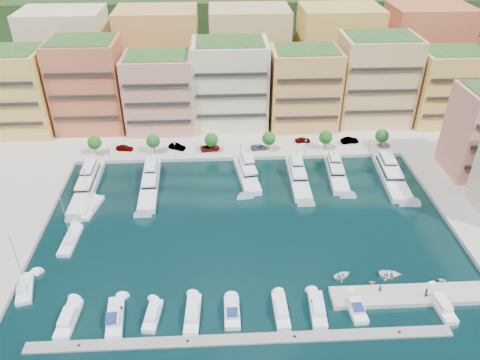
% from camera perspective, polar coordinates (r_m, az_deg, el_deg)
% --- Properties ---
extents(ground, '(400.00, 400.00, 0.00)m').
position_cam_1_polar(ground, '(104.65, 0.94, -5.88)').
color(ground, black).
rests_on(ground, ground).
extents(north_quay, '(220.00, 64.00, 2.00)m').
position_cam_1_polar(north_quay, '(157.86, -0.51, 8.27)').
color(north_quay, '#9E998E').
rests_on(north_quay, ground).
extents(hillside, '(240.00, 40.00, 58.00)m').
position_cam_1_polar(hillside, '(202.52, -1.11, 13.88)').
color(hillside, black).
rests_on(hillside, ground).
extents(south_pontoon, '(72.00, 2.20, 0.35)m').
position_cam_1_polar(south_pontoon, '(83.23, 0.16, -18.91)').
color(south_pontoon, gray).
rests_on(south_pontoon, ground).
extents(finger_pier, '(32.00, 5.00, 2.00)m').
position_cam_1_polar(finger_pier, '(95.36, 20.68, -13.20)').
color(finger_pier, '#9E998E').
rests_on(finger_pier, ground).
extents(apartment_0, '(22.00, 16.50, 24.80)m').
position_cam_1_polar(apartment_0, '(153.77, -26.10, 9.60)').
color(apartment_0, '#E2A952').
rests_on(apartment_0, north_quay).
extents(apartment_1, '(20.00, 16.50, 26.80)m').
position_cam_1_polar(apartment_1, '(148.01, -17.97, 10.97)').
color(apartment_1, '#B86A3D').
rests_on(apartment_1, north_quay).
extents(apartment_2, '(20.00, 15.50, 22.80)m').
position_cam_1_polar(apartment_2, '(142.91, -9.74, 10.47)').
color(apartment_2, tan).
rests_on(apartment_2, north_quay).
extents(apartment_3, '(22.00, 16.50, 25.80)m').
position_cam_1_polar(apartment_3, '(143.23, -1.18, 11.63)').
color(apartment_3, '#F1E8BA').
rests_on(apartment_3, north_quay).
extents(apartment_4, '(20.00, 15.50, 23.80)m').
position_cam_1_polar(apartment_4, '(144.02, 7.80, 11.03)').
color(apartment_4, '#E09D54').
rests_on(apartment_4, north_quay).
extents(apartment_5, '(22.00, 16.50, 26.80)m').
position_cam_1_polar(apartment_5, '(150.79, 16.14, 11.67)').
color(apartment_5, '#E6B17A').
rests_on(apartment_5, north_quay).
extents(apartment_6, '(20.00, 15.50, 22.80)m').
position_cam_1_polar(apartment_6, '(158.12, 23.94, 10.32)').
color(apartment_6, '#E2A952').
rests_on(apartment_6, north_quay).
extents(backblock_0, '(26.00, 18.00, 30.00)m').
position_cam_1_polar(backblock_0, '(170.49, -20.13, 13.97)').
color(backblock_0, '#F1E8BA').
rests_on(backblock_0, north_quay).
extents(backblock_1, '(26.00, 18.00, 30.00)m').
position_cam_1_polar(backblock_1, '(164.37, -9.77, 14.79)').
color(backblock_1, '#E09D54').
rests_on(backblock_1, north_quay).
extents(backblock_2, '(26.00, 18.00, 30.00)m').
position_cam_1_polar(backblock_2, '(163.60, 1.09, 15.16)').
color(backblock_2, '#E6B17A').
rests_on(backblock_2, north_quay).
extents(backblock_3, '(26.00, 18.00, 30.00)m').
position_cam_1_polar(backblock_3, '(168.27, 11.70, 15.01)').
color(backblock_3, '#E2A952').
rests_on(backblock_3, north_quay).
extents(backblock_4, '(26.00, 18.00, 30.00)m').
position_cam_1_polar(backblock_4, '(177.94, 21.42, 14.45)').
color(backblock_4, '#B86A3D').
rests_on(backblock_4, north_quay).
extents(tree_0, '(3.80, 3.80, 5.65)m').
position_cam_1_polar(tree_0, '(134.48, -17.32, 4.37)').
color(tree_0, '#473323').
rests_on(tree_0, north_quay).
extents(tree_1, '(3.80, 3.80, 5.65)m').
position_cam_1_polar(tree_1, '(131.32, -10.54, 4.66)').
color(tree_1, '#473323').
rests_on(tree_1, north_quay).
extents(tree_2, '(3.80, 3.80, 5.65)m').
position_cam_1_polar(tree_2, '(130.08, -3.52, 4.90)').
color(tree_2, '#473323').
rests_on(tree_2, north_quay).
extents(tree_3, '(3.80, 3.80, 5.65)m').
position_cam_1_polar(tree_3, '(130.79, 3.53, 5.06)').
color(tree_3, '#473323').
rests_on(tree_3, north_quay).
extents(tree_4, '(3.80, 3.80, 5.65)m').
position_cam_1_polar(tree_4, '(133.43, 10.41, 5.15)').
color(tree_4, '#473323').
rests_on(tree_4, north_quay).
extents(tree_5, '(3.80, 3.80, 5.65)m').
position_cam_1_polar(tree_5, '(137.89, 16.93, 5.16)').
color(tree_5, '#473323').
rests_on(tree_5, north_quay).
extents(lamppost_0, '(0.30, 0.30, 4.20)m').
position_cam_1_polar(lamppost_0, '(131.96, -15.78, 3.62)').
color(lamppost_0, black).
rests_on(lamppost_0, north_quay).
extents(lamppost_1, '(0.30, 0.30, 4.20)m').
position_cam_1_polar(lamppost_1, '(129.04, -7.96, 3.92)').
color(lamppost_1, black).
rests_on(lamppost_1, north_quay).
extents(lamppost_2, '(0.30, 0.30, 4.20)m').
position_cam_1_polar(lamppost_2, '(128.59, 0.07, 4.15)').
color(lamppost_2, black).
rests_on(lamppost_2, north_quay).
extents(lamppost_3, '(0.30, 0.30, 4.20)m').
position_cam_1_polar(lamppost_3, '(130.65, 8.00, 4.30)').
color(lamppost_3, black).
rests_on(lamppost_3, north_quay).
extents(lamppost_4, '(0.30, 0.30, 4.20)m').
position_cam_1_polar(lamppost_4, '(135.10, 15.55, 4.37)').
color(lamppost_4, black).
rests_on(lamppost_4, north_quay).
extents(yacht_0, '(4.32, 23.90, 7.30)m').
position_cam_1_polar(yacht_0, '(123.05, -18.08, -0.48)').
color(yacht_0, silver).
rests_on(yacht_0, ground).
extents(yacht_1, '(5.00, 23.07, 7.30)m').
position_cam_1_polar(yacht_1, '(120.17, -10.89, -0.24)').
color(yacht_1, silver).
rests_on(yacht_1, ground).
extents(yacht_3, '(6.49, 17.23, 7.30)m').
position_cam_1_polar(yacht_3, '(121.42, 0.84, 0.85)').
color(yacht_3, silver).
rests_on(yacht_3, ground).
extents(yacht_4, '(4.75, 20.60, 7.30)m').
position_cam_1_polar(yacht_4, '(121.47, 7.07, 0.53)').
color(yacht_4, silver).
rests_on(yacht_4, ground).
extents(yacht_5, '(5.42, 17.93, 7.30)m').
position_cam_1_polar(yacht_5, '(124.64, 11.66, 1.03)').
color(yacht_5, silver).
rests_on(yacht_5, ground).
extents(yacht_6, '(6.56, 22.13, 7.30)m').
position_cam_1_polar(yacht_6, '(127.19, 17.89, 0.71)').
color(yacht_6, silver).
rests_on(yacht_6, ground).
extents(cruiser_0, '(3.27, 8.76, 2.55)m').
position_cam_1_polar(cruiser_0, '(90.42, -20.18, -15.66)').
color(cruiser_0, white).
rests_on(cruiser_0, ground).
extents(cruiser_1, '(3.72, 9.29, 2.66)m').
position_cam_1_polar(cruiser_1, '(88.29, -14.99, -15.90)').
color(cruiser_1, white).
rests_on(cruiser_1, ground).
extents(cruiser_2, '(3.21, 7.31, 2.55)m').
position_cam_1_polar(cruiser_2, '(87.15, -10.60, -15.99)').
color(cruiser_2, white).
rests_on(cruiser_2, ground).
extents(cruiser_3, '(2.96, 9.04, 2.55)m').
position_cam_1_polar(cruiser_3, '(86.41, -5.79, -16.01)').
color(cruiser_3, white).
rests_on(cruiser_3, ground).
extents(cruiser_4, '(2.73, 7.14, 2.66)m').
position_cam_1_polar(cruiser_4, '(86.23, -0.97, -15.90)').
color(cruiser_4, white).
rests_on(cruiser_4, ground).
extents(cruiser_5, '(2.57, 8.38, 2.55)m').
position_cam_1_polar(cruiser_5, '(86.83, 5.02, -15.63)').
color(cruiser_5, white).
rests_on(cruiser_5, ground).
extents(cruiser_6, '(3.11, 8.54, 2.55)m').
position_cam_1_polar(cruiser_6, '(87.85, 9.44, -15.33)').
color(cruiser_6, white).
rests_on(cruiser_6, ground).
extents(cruiser_7, '(3.03, 7.22, 2.66)m').
position_cam_1_polar(cruiser_7, '(89.41, 13.93, -14.92)').
color(cruiser_7, white).
rests_on(cruiser_7, ground).
extents(cruiser_9, '(3.05, 8.90, 2.55)m').
position_cam_1_polar(cruiser_9, '(94.75, 23.27, -13.81)').
color(cruiser_9, white).
rests_on(cruiser_9, ground).
extents(sailboat_0, '(4.73, 8.57, 13.20)m').
position_cam_1_polar(sailboat_0, '(99.19, -24.74, -11.97)').
color(sailboat_0, silver).
rests_on(sailboat_0, ground).
extents(sailboat_1, '(3.31, 10.01, 13.20)m').
position_cam_1_polar(sailboat_1, '(107.03, -19.97, -7.02)').
color(sailboat_1, silver).
rests_on(sailboat_1, ground).
extents(sailboat_2, '(4.57, 9.74, 13.20)m').
position_cam_1_polar(sailboat_2, '(115.52, -17.66, -3.29)').
color(sailboat_2, silver).
rests_on(sailboat_2, ground).
extents(tender_1, '(1.55, 1.39, 0.73)m').
position_cam_1_polar(tender_1, '(95.16, 15.78, -11.86)').
color(tender_1, beige).
rests_on(tender_1, ground).
extents(tender_3, '(2.02, 1.86, 0.88)m').
position_cam_1_polar(tender_3, '(99.93, 23.40, -11.10)').
color(tender_3, beige).
rests_on(tender_3, ground).
extents(tender_0, '(4.35, 3.82, 0.75)m').
position_cam_1_polar(tender_0, '(95.09, 12.37, -11.29)').
color(tender_0, white).
rests_on(tender_0, ground).
extents(tender_2, '(4.62, 3.50, 0.90)m').
position_cam_1_polar(tender_2, '(97.58, 17.85, -10.89)').
color(tender_2, white).
rests_on(tender_2, ground).
extents(car_0, '(4.99, 2.61, 1.62)m').
position_cam_1_polar(car_0, '(135.95, -13.89, 3.85)').
color(car_0, gray).
rests_on(car_0, north_quay).
extents(car_1, '(5.12, 3.57, 1.60)m').
position_cam_1_polar(car_1, '(133.73, -7.68, 4.05)').
color(car_1, gray).
rests_on(car_1, north_quay).
extents(car_2, '(5.78, 3.30, 1.52)m').
position_cam_1_polar(car_2, '(132.30, -3.67, 3.94)').
color(car_2, gray).
rests_on(car_2, north_quay).
extents(car_3, '(5.07, 2.70, 1.40)m').
position_cam_1_polar(car_3, '(132.58, 2.34, 4.02)').
color(car_3, gray).
rests_on(car_3, north_quay).
extents(car_4, '(4.53, 2.04, 1.51)m').
position_cam_1_polar(car_4, '(137.51, 7.65, 4.88)').
color(car_4, gray).
rests_on(car_4, north_quay).
extents(car_5, '(5.27, 2.44, 1.67)m').
position_cam_1_polar(car_5, '(139.53, 13.22, 4.73)').
color(car_5, gray).
rests_on(car_5, north_quay).
extents(person_0, '(0.67, 0.71, 1.64)m').
position_cam_1_polar(person_0, '(92.25, 16.71, -12.52)').
color(person_0, '#252F4A').
rests_on(person_0, finger_pier).
extents(person_1, '(1.16, 1.09, 1.91)m').
position_cam_1_polar(person_1, '(93.89, 21.69, -12.65)').
color(person_1, '#48342B').
rests_on(person_1, finger_pier).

